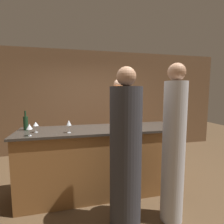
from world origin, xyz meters
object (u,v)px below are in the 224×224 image
(wine_bottle_0, at_px, (26,123))
(guest_0, at_px, (174,148))
(bartender, at_px, (118,128))
(guest_1, at_px, (126,155))

(wine_bottle_0, bearing_deg, guest_0, -26.99)
(bartender, distance_m, guest_0, 1.67)
(guest_1, xyz_separation_m, wine_bottle_0, (-1.31, 0.94, 0.29))
(bartender, bearing_deg, wine_bottle_0, 21.57)
(bartender, xyz_separation_m, guest_0, (0.27, -1.64, 0.06))
(guest_0, relative_size, guest_1, 1.03)
(bartender, relative_size, guest_0, 0.96)
(guest_0, xyz_separation_m, wine_bottle_0, (-1.93, 0.99, 0.23))
(guest_0, bearing_deg, wine_bottle_0, 153.01)
(bartender, relative_size, guest_1, 0.99)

